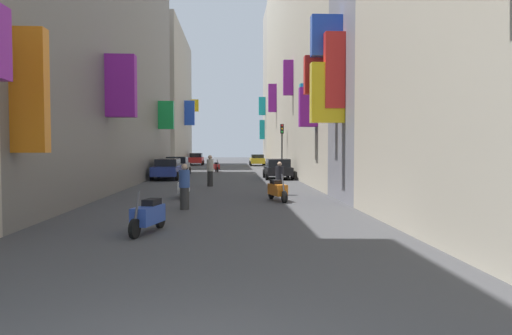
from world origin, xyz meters
name	(u,v)px	position (x,y,z in m)	size (l,w,h in m)	color
ground_plane	(224,177)	(0.00, 30.00, 0.00)	(140.00, 140.00, 0.00)	#424244
building_left_mid_a	(80,48)	(-7.99, 22.50, 7.84)	(7.30, 30.42, 15.69)	slate
building_left_far	(159,100)	(-8.00, 50.48, 7.82)	(7.19, 19.04, 15.64)	#9E9384
building_right_mid_b	(318,54)	(8.00, 34.92, 10.21)	(6.93, 36.50, 20.43)	#BCB29E
building_right_mid_c	(287,89)	(7.99, 56.59, 10.07)	(6.88, 6.82, 20.15)	#B2A899
parked_car_yellow	(257,160)	(3.69, 51.43, 0.74)	(1.83, 4.28, 1.38)	gold
parked_car_black	(278,168)	(3.81, 27.73, 0.74)	(1.91, 3.92, 1.41)	black
parked_car_blue	(168,168)	(-3.88, 27.81, 0.75)	(1.85, 4.48, 1.41)	navy
parked_car_red	(196,159)	(-3.95, 53.91, 0.79)	(1.89, 4.08, 1.52)	#B21E1E
parked_car_grey	(177,165)	(-3.85, 33.11, 0.77)	(1.93, 3.94, 1.46)	slate
scooter_blue	(148,215)	(-1.55, 7.68, 0.46)	(0.73, 1.94, 1.13)	#2D4CAD
scooter_white	(184,187)	(-1.51, 15.94, 0.46)	(0.46, 1.92, 1.13)	silver
scooter_red	(217,167)	(-0.79, 37.37, 0.46)	(0.60, 1.95, 1.13)	red
scooter_orange	(277,190)	(2.45, 14.48, 0.46)	(0.74, 1.93, 1.13)	orange
pedestrian_crossing	(280,179)	(2.77, 16.72, 0.76)	(0.54, 0.54, 1.54)	#2A2A2A
pedestrian_near_left	(210,171)	(-0.64, 21.72, 0.88)	(0.54, 0.54, 1.76)	#282828
pedestrian_near_right	(184,187)	(-1.09, 12.05, 0.80)	(0.43, 0.43, 1.61)	#303030
traffic_light_near_corner	(282,140)	(4.58, 32.07, 2.78)	(0.26, 0.34, 4.07)	#2D2D2D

